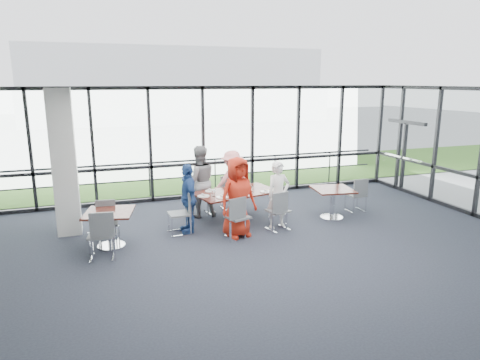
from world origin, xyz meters
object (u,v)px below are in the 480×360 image
object	(u,v)px
main_table	(236,196)
chair_main_nl	(238,217)
side_table_right	(333,193)
chair_main_end	(179,214)
chair_main_fl	(200,196)
chair_main_nr	(278,211)
structural_column	(64,163)
chair_main_fr	(229,193)
chair_spare_lb	(108,223)
diner_far_right	(232,181)
diner_far_left	(199,181)
chair_spare_r	(356,195)
chair_spare_la	(101,235)
side_table_left	(109,216)
diner_end	(188,198)
diner_near_right	(278,195)
diner_near_left	(238,197)

from	to	relation	value
main_table	chair_main_nl	world-z (taller)	chair_main_nl
side_table_right	chair_main_end	distance (m)	3.81
chair_main_nl	chair_main_fl	bearing A→B (deg)	83.08
chair_main_nl	chair_main_nr	distance (m)	1.04
structural_column	chair_main_fr	xyz separation A→B (m)	(3.95, 0.62, -1.19)
main_table	chair_main_fr	size ratio (longest dim) A/B	2.57
chair_main_nl	chair_spare_lb	xyz separation A→B (m)	(-2.68, 0.58, -0.03)
chair_main_fr	chair_spare_lb	xyz separation A→B (m)	(-3.15, -1.53, 0.02)
diner_far_right	chair_main_end	world-z (taller)	diner_far_right
diner_far_left	chair_main_fr	distance (m)	1.09
side_table_right	chair_spare_r	xyz separation A→B (m)	(0.87, 0.29, -0.20)
structural_column	chair_spare_la	size ratio (longest dim) A/B	3.37
side_table_right	chair_spare_lb	size ratio (longest dim) A/B	1.21
side_table_left	diner_far_right	bearing A→B (deg)	27.07
diner_far_left	chair_main_fr	bearing A→B (deg)	-157.21
main_table	diner_end	world-z (taller)	diner_end
diner_end	chair_main_fl	xyz separation A→B (m)	(0.54, 1.12, -0.29)
main_table	chair_main_end	xyz separation A→B (m)	(-1.46, -0.39, -0.17)
main_table	chair_main_end	world-z (taller)	chair_main_end
diner_far_left	structural_column	bearing A→B (deg)	4.71
main_table	side_table_left	bearing A→B (deg)	-179.29
side_table_left	chair_spare_la	bearing A→B (deg)	-108.07
chair_main_nr	chair_spare_la	distance (m)	3.87
side_table_right	chair_spare_lb	bearing A→B (deg)	179.44
diner_near_right	chair_main_nl	bearing A→B (deg)	-170.15
side_table_left	diner_far_left	xyz separation A→B (m)	(2.21, 1.40, 0.25)
chair_spare_lb	chair_spare_r	world-z (taller)	chair_spare_r
chair_main_nl	chair_main_fr	xyz separation A→B (m)	(0.47, 2.12, -0.04)
main_table	chair_main_nl	xyz separation A→B (m)	(-0.30, -1.03, -0.17)
chair_spare_lb	chair_main_fl	bearing A→B (deg)	-144.97
diner_near_right	chair_main_nr	bearing A→B (deg)	-120.03
diner_far_left	chair_main_nr	size ratio (longest dim) A/B	1.97
diner_near_left	chair_main_fl	size ratio (longest dim) A/B	1.80
diner_far_left	diner_far_right	bearing A→B (deg)	-167.35
structural_column	chair_spare_la	world-z (taller)	structural_column
structural_column	diner_far_right	size ratio (longest dim) A/B	2.01
chair_main_nl	chair_spare_lb	bearing A→B (deg)	148.95
main_table	chair_main_fr	world-z (taller)	chair_main_fr
side_table_right	chair_spare_lb	distance (m)	5.33
diner_near_right	chair_spare_la	xyz separation A→B (m)	(-3.92, -0.56, -0.30)
diner_near_left	diner_far_right	xyz separation A→B (m)	(0.47, 1.86, -0.09)
diner_near_left	diner_end	distance (m)	1.15
chair_spare_r	diner_near_right	bearing A→B (deg)	-168.74
diner_near_left	chair_spare_la	size ratio (longest dim) A/B	1.86
diner_near_left	chair_main_nr	bearing A→B (deg)	-9.21
structural_column	chair_main_nr	size ratio (longest dim) A/B	3.52
diner_far_right	chair_spare_lb	distance (m)	3.48
diner_near_right	chair_main_fl	bearing A→B (deg)	127.80
chair_main_fl	chair_main_end	bearing A→B (deg)	44.79
main_table	diner_far_left	distance (m)	1.05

